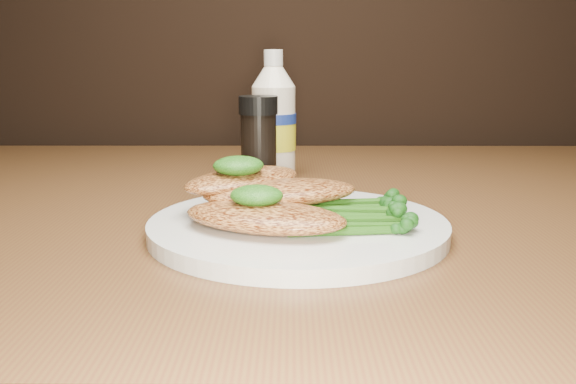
{
  "coord_description": "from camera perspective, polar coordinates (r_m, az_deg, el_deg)",
  "views": [
    {
      "loc": [
        0.01,
        0.37,
        0.91
      ],
      "look_at": [
        0.01,
        0.9,
        0.79
      ],
      "focal_mm": 39.05,
      "sensor_mm": 36.0,
      "label": 1
    }
  ],
  "objects": [
    {
      "name": "pepper_grinder",
      "position": [
        0.73,
        -2.69,
        4.43
      ],
      "size": [
        0.06,
        0.06,
        0.11
      ],
      "primitive_type": null,
      "rotation": [
        0.0,
        0.0,
        -0.43
      ],
      "color": "black",
      "rests_on": "dining_table"
    },
    {
      "name": "chicken_back",
      "position": [
        0.59,
        -4.09,
        1.11
      ],
      "size": [
        0.14,
        0.14,
        0.02
      ],
      "primitive_type": "ellipsoid",
      "rotation": [
        0.0,
        0.0,
        0.82
      ],
      "color": "#C57E3E",
      "rests_on": "plate"
    },
    {
      "name": "broccolini_bundle",
      "position": [
        0.55,
        5.07,
        -1.6
      ],
      "size": [
        0.16,
        0.14,
        0.02
      ],
      "primitive_type": null,
      "rotation": [
        0.0,
        0.0,
        -0.3
      ],
      "color": "#235612",
      "rests_on": "plate"
    },
    {
      "name": "mayo_bottle",
      "position": [
        0.8,
        -1.32,
        7.1
      ],
      "size": [
        0.07,
        0.07,
        0.16
      ],
      "primitive_type": null,
      "rotation": [
        0.0,
        0.0,
        -0.22
      ],
      "color": "#F4E6CF",
      "rests_on": "dining_table"
    },
    {
      "name": "pesto_front",
      "position": [
        0.52,
        -2.88,
        -0.32
      ],
      "size": [
        0.05,
        0.05,
        0.02
      ],
      "primitive_type": "ellipsoid",
      "rotation": [
        0.0,
        0.0,
        -0.19
      ],
      "color": "#0A3508",
      "rests_on": "chicken_front"
    },
    {
      "name": "chicken_front",
      "position": [
        0.52,
        -2.14,
        -2.27
      ],
      "size": [
        0.16,
        0.12,
        0.02
      ],
      "primitive_type": "ellipsoid",
      "rotation": [
        0.0,
        0.0,
        -0.36
      ],
      "color": "#C57E3E",
      "rests_on": "plate"
    },
    {
      "name": "chicken_mid",
      "position": [
        0.57,
        -0.62,
        -0.03
      ],
      "size": [
        0.16,
        0.11,
        0.02
      ],
      "primitive_type": "ellipsoid",
      "rotation": [
        0.0,
        0.0,
        0.29
      ],
      "color": "#C57E3E",
      "rests_on": "plate"
    },
    {
      "name": "plate",
      "position": [
        0.55,
        0.91,
        -3.2
      ],
      "size": [
        0.26,
        0.26,
        0.01
      ],
      "primitive_type": "cylinder",
      "color": "white",
      "rests_on": "dining_table"
    },
    {
      "name": "pesto_back",
      "position": [
        0.57,
        -4.54,
        2.4
      ],
      "size": [
        0.06,
        0.06,
        0.02
      ],
      "primitive_type": "ellipsoid",
      "rotation": [
        0.0,
        0.0,
        0.33
      ],
      "color": "#0A3508",
      "rests_on": "chicken_back"
    }
  ]
}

